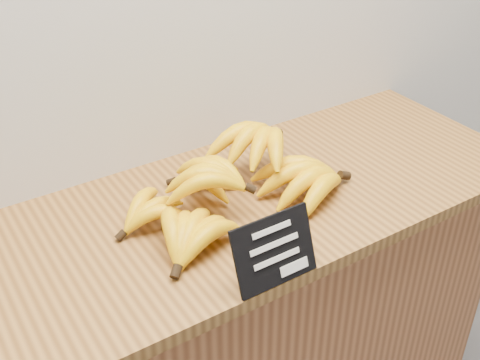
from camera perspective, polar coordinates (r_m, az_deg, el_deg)
name	(u,v)px	position (r m, az deg, el deg)	size (l,w,h in m)	color
counter	(230,355)	(1.63, -0.99, -16.26)	(1.31, 0.50, 0.90)	#9A5B31
counter_top	(228,210)	(1.32, -1.18, -2.85)	(1.46, 0.54, 0.03)	olive
chalkboard_sign	(275,251)	(1.08, 3.30, -6.72)	(0.16, 0.01, 0.13)	black
banana_pile	(233,185)	(1.27, -0.63, -0.48)	(0.53, 0.38, 0.12)	yellow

